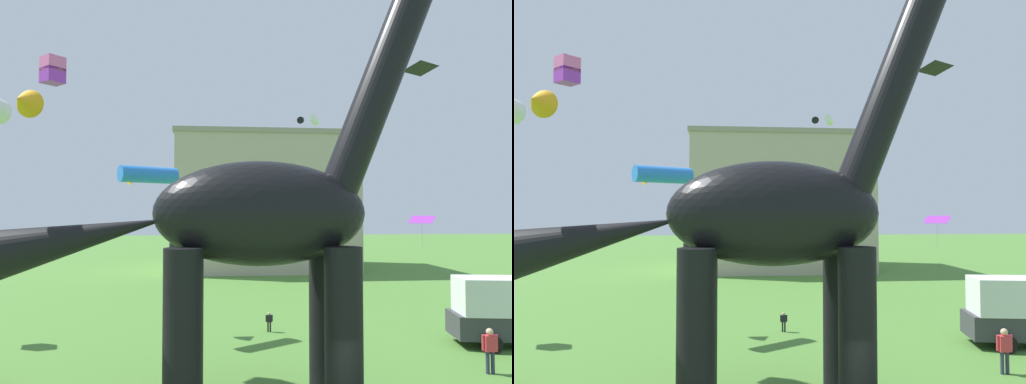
{
  "view_description": "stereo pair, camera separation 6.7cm",
  "coord_description": "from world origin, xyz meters",
  "views": [
    {
      "loc": [
        -3.48,
        -12.61,
        6.28
      ],
      "look_at": [
        -1.72,
        5.11,
        7.03
      ],
      "focal_mm": 33.57,
      "sensor_mm": 36.0,
      "label": 1
    },
    {
      "loc": [
        -3.41,
        -12.61,
        6.28
      ],
      "look_at": [
        -1.72,
        5.11,
        7.03
      ],
      "focal_mm": 33.57,
      "sensor_mm": 36.0,
      "label": 2
    }
  ],
  "objects": [
    {
      "name": "parked_box_truck",
      "position": [
        10.74,
        8.84,
        1.65
      ],
      "size": [
        5.88,
        3.03,
        3.2
      ],
      "rotation": [
        0.0,
        0.0,
        -0.17
      ],
      "color": "#38383D",
      "rests_on": "ground_plane"
    },
    {
      "name": "background_building_block",
      "position": [
        2.65,
        41.5,
        7.4
      ],
      "size": [
        19.38,
        14.02,
        14.79
      ],
      "color": "#B7A893",
      "rests_on": "ground_plane"
    },
    {
      "name": "kite_mid_left",
      "position": [
        -6.77,
        12.95,
        8.23
      ],
      "size": [
        3.09,
        3.2,
        0.91
      ],
      "color": "#287AE5"
    },
    {
      "name": "dinosaur_sculpture",
      "position": [
        -1.84,
        3.24,
        6.24
      ],
      "size": [
        16.51,
        3.5,
        17.26
      ],
      "rotation": [
        0.0,
        0.0,
        0.35
      ],
      "color": "black",
      "rests_on": "ground_plane"
    },
    {
      "name": "person_far_spectator",
      "position": [
        7.47,
        5.26,
        1.06
      ],
      "size": [
        0.66,
        0.29,
        1.75
      ],
      "rotation": [
        0.0,
        0.0,
        4.56
      ],
      "color": "#2D3347",
      "rests_on": "ground_plane"
    },
    {
      "name": "kite_mid_center",
      "position": [
        3.63,
        19.83,
        12.68
      ],
      "size": [
        1.71,
        1.78,
        0.5
      ],
      "color": "white"
    },
    {
      "name": "kite_apex",
      "position": [
        11.53,
        19.84,
        5.77
      ],
      "size": [
        2.01,
        1.94,
        2.16
      ],
      "color": "purple"
    },
    {
      "name": "kite_drifting",
      "position": [
        -10.33,
        8.93,
        12.52
      ],
      "size": [
        1.15,
        1.15,
        1.16
      ],
      "color": "pink"
    },
    {
      "name": "kite_high_right",
      "position": [
        7.07,
        10.11,
        13.48
      ],
      "size": [
        1.88,
        1.73,
        0.29
      ],
      "color": "black"
    },
    {
      "name": "person_photographer",
      "position": [
        -0.28,
        12.59,
        0.62
      ],
      "size": [
        0.38,
        0.17,
        1.03
      ],
      "rotation": [
        0.0,
        0.0,
        2.35
      ],
      "color": "black",
      "rests_on": "ground_plane"
    }
  ]
}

